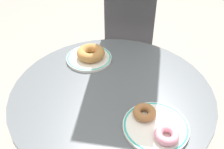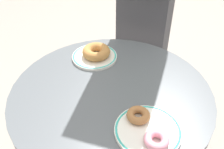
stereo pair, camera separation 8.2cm
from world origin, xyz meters
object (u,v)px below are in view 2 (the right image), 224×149
at_px(donut_old_fashioned, 96,52).
at_px(donut_pink_frosted, 157,140).
at_px(donut_cinnamon, 138,115).
at_px(cafe_table, 111,131).
at_px(plate_left, 95,56).
at_px(plate_right, 148,130).

relative_size(donut_old_fashioned, donut_pink_frosted, 1.58).
xyz_separation_m(donut_pink_frosted, donut_cinnamon, (-0.09, 0.00, 0.00)).
distance_m(cafe_table, plate_left, 0.29).
height_order(donut_pink_frosted, donut_cinnamon, same).
distance_m(plate_right, donut_cinnamon, 0.05).
bearing_deg(plate_right, donut_cinnamon, -178.75).
relative_size(cafe_table, plate_right, 3.93).
xyz_separation_m(plate_right, donut_old_fashioned, (-0.39, 0.03, 0.02)).
bearing_deg(donut_pink_frosted, donut_cinnamon, 177.37).
distance_m(cafe_table, donut_pink_frosted, 0.33).
height_order(donut_old_fashioned, donut_cinnamon, donut_old_fashioned).
bearing_deg(donut_pink_frosted, plate_right, 173.48).
bearing_deg(donut_old_fashioned, cafe_table, -12.14).
bearing_deg(donut_cinnamon, plate_right, 1.25).
bearing_deg(donut_old_fashioned, plate_right, -5.01).
bearing_deg(plate_left, plate_right, -4.13).
bearing_deg(plate_right, donut_old_fashioned, 174.99).
relative_size(plate_right, donut_cinnamon, 2.76).
xyz_separation_m(plate_left, plate_right, (0.39, -0.03, 0.00)).
xyz_separation_m(plate_right, donut_pink_frosted, (0.05, -0.01, 0.02)).
relative_size(cafe_table, donut_cinnamon, 10.83).
xyz_separation_m(cafe_table, donut_old_fashioned, (-0.19, 0.04, 0.23)).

